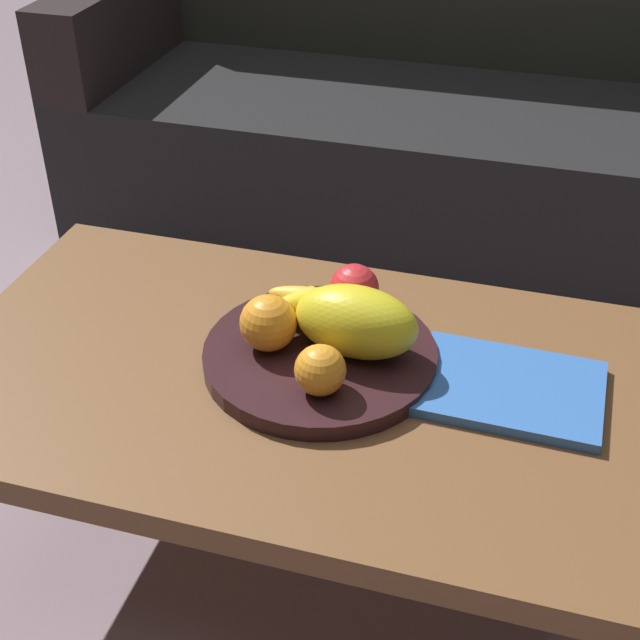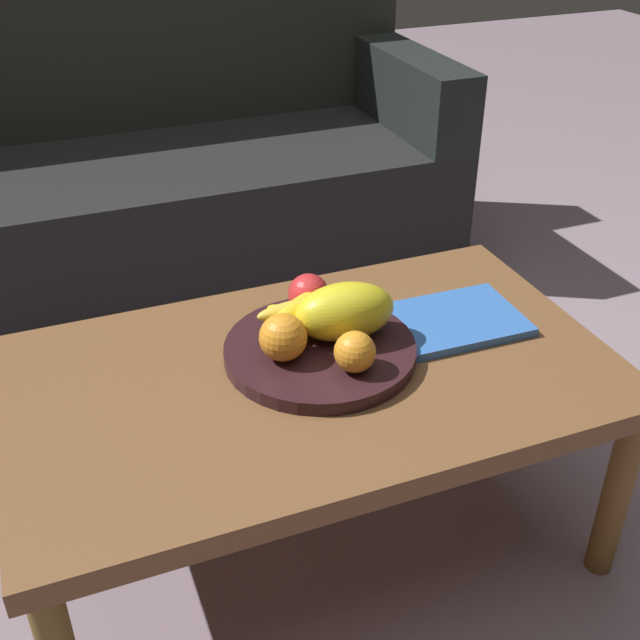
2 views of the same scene
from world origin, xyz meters
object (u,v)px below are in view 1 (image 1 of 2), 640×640
at_px(coffee_table, 297,397).
at_px(apple_front, 354,289).
at_px(fruit_bowl, 320,356).
at_px(magazine, 509,388).
at_px(couch, 420,121).
at_px(orange_front, 268,323).
at_px(orange_left, 320,370).
at_px(melon_large_front, 356,322).
at_px(banana_bunch, 324,307).

bearing_deg(coffee_table, apple_front, 71.22).
bearing_deg(fruit_bowl, magazine, 1.69).
height_order(couch, orange_front, couch).
relative_size(coffee_table, orange_left, 14.91).
bearing_deg(couch, orange_front, -89.95).
distance_m(orange_front, orange_left, 0.12).
bearing_deg(couch, fruit_bowl, -86.46).
bearing_deg(melon_large_front, apple_front, 105.95).
distance_m(melon_large_front, magazine, 0.23).
relative_size(melon_large_front, orange_left, 2.55).
relative_size(orange_front, magazine, 0.32).
distance_m(fruit_bowl, melon_large_front, 0.08).
height_order(orange_left, banana_bunch, orange_left).
height_order(fruit_bowl, orange_left, orange_left).
distance_m(orange_left, apple_front, 0.20).
distance_m(coffee_table, apple_front, 0.18).
bearing_deg(orange_left, couch, 94.48).
distance_m(fruit_bowl, orange_left, 0.10).
height_order(banana_bunch, magazine, banana_bunch).
height_order(fruit_bowl, banana_bunch, banana_bunch).
xyz_separation_m(couch, fruit_bowl, (0.07, -1.16, 0.11)).
distance_m(couch, orange_front, 1.19).
distance_m(coffee_table, banana_bunch, 0.14).
bearing_deg(orange_front, apple_front, 53.28).
height_order(coffee_table, orange_left, orange_left).
distance_m(orange_front, apple_front, 0.15).
bearing_deg(coffee_table, banana_bunch, 81.81).
bearing_deg(melon_large_front, couch, 96.00).
bearing_deg(banana_bunch, apple_front, 53.00).
relative_size(fruit_bowl, banana_bunch, 1.99).
xyz_separation_m(banana_bunch, magazine, (0.28, -0.06, -0.04)).
height_order(apple_front, banana_bunch, apple_front).
relative_size(apple_front, magazine, 0.30).
xyz_separation_m(orange_left, banana_bunch, (-0.04, 0.15, -0.01)).
distance_m(apple_front, banana_bunch, 0.06).
relative_size(apple_front, banana_bunch, 0.45).
distance_m(fruit_bowl, banana_bunch, 0.08).
distance_m(orange_left, banana_bunch, 0.16).
bearing_deg(apple_front, coffee_table, -108.78).
distance_m(melon_large_front, orange_left, 0.10).
relative_size(fruit_bowl, melon_large_front, 1.89).
xyz_separation_m(orange_left, apple_front, (-0.01, 0.20, 0.00)).
relative_size(orange_front, apple_front, 1.08).
height_order(couch, orange_left, couch).
xyz_separation_m(orange_front, apple_front, (0.09, 0.12, -0.00)).
bearing_deg(magazine, coffee_table, -171.43).
relative_size(fruit_bowl, orange_front, 4.11).
xyz_separation_m(melon_large_front, apple_front, (-0.03, 0.10, -0.01)).
distance_m(coffee_table, couch, 1.19).
bearing_deg(fruit_bowl, orange_front, -168.91).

